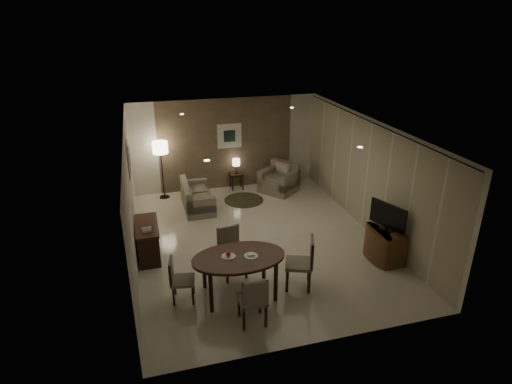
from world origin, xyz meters
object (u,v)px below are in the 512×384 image
object	(u,v)px
chair_right	(299,263)
sofa	(197,195)
console_desk	(148,240)
chair_near	(252,299)
floor_lamp	(162,170)
chair_left	(183,280)
armchair	(279,178)
dining_table	(239,275)
tv_cabinet	(385,244)
side_table	(237,181)
chair_far	(233,254)

from	to	relation	value
chair_right	sofa	xyz separation A→B (m)	(-1.34, 4.15, -0.16)
sofa	console_desk	bearing A→B (deg)	147.51
chair_near	floor_lamp	distance (m)	5.97
chair_left	armchair	distance (m)	5.59
chair_near	floor_lamp	world-z (taller)	floor_lamp
chair_left	dining_table	bearing A→B (deg)	-86.17
console_desk	tv_cabinet	world-z (taller)	console_desk
tv_cabinet	sofa	xyz separation A→B (m)	(-3.49, 3.70, 0.01)
console_desk	chair_right	world-z (taller)	chair_right
side_table	chair_far	bearing A→B (deg)	-104.05
chair_left	floor_lamp	size ratio (longest dim) A/B	0.52
armchair	floor_lamp	xyz separation A→B (m)	(-3.32, 0.45, 0.41)
console_desk	side_table	xyz separation A→B (m)	(2.73, 3.25, -0.13)
dining_table	sofa	size ratio (longest dim) A/B	1.14
floor_lamp	chair_left	bearing A→B (deg)	-90.19
console_desk	armchair	size ratio (longest dim) A/B	1.26
chair_near	chair_far	bearing A→B (deg)	-88.67
chair_near	chair_right	world-z (taller)	chair_right
chair_near	chair_far	xyz separation A→B (m)	(-0.00, 1.47, 0.03)
chair_left	tv_cabinet	bearing A→B (deg)	-76.81
floor_lamp	dining_table	bearing A→B (deg)	-78.62
chair_left	sofa	size ratio (longest dim) A/B	0.56
dining_table	chair_far	size ratio (longest dim) A/B	1.73
chair_right	armchair	distance (m)	4.79
tv_cabinet	sofa	distance (m)	5.09
chair_near	dining_table	bearing A→B (deg)	-86.84
tv_cabinet	floor_lamp	xyz separation A→B (m)	(-4.32, 4.65, 0.48)
dining_table	chair_right	size ratio (longest dim) A/B	1.68
side_table	dining_table	bearing A→B (deg)	-102.63
chair_near	chair_left	distance (m)	1.41
sofa	chair_left	bearing A→B (deg)	167.89
console_desk	sofa	bearing A→B (deg)	57.58
chair_near	sofa	size ratio (longest dim) A/B	0.62
armchair	side_table	world-z (taller)	armchair
chair_near	armchair	xyz separation A→B (m)	(2.28, 5.42, -0.05)
chair_near	side_table	bearing A→B (deg)	-99.44
side_table	chair_near	bearing A→B (deg)	-100.65
chair_left	chair_far	bearing A→B (deg)	-53.64
console_desk	chair_left	size ratio (longest dim) A/B	1.40
chair_near	sofa	distance (m)	4.93
dining_table	chair_near	world-z (taller)	chair_near
tv_cabinet	chair_far	distance (m)	3.30
tv_cabinet	chair_right	size ratio (longest dim) A/B	0.87
sofa	side_table	world-z (taller)	sofa
armchair	floor_lamp	size ratio (longest dim) A/B	0.57
side_table	chair_right	bearing A→B (deg)	-89.91
chair_right	armchair	bearing A→B (deg)	-172.52
console_desk	tv_cabinet	distance (m)	5.11
chair_far	sofa	bearing A→B (deg)	83.99
console_desk	floor_lamp	xyz separation A→B (m)	(0.57, 3.15, 0.46)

